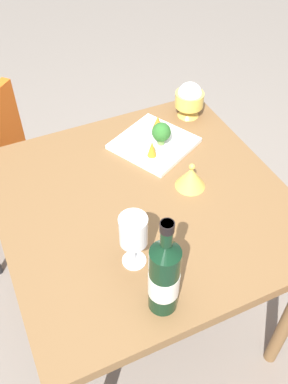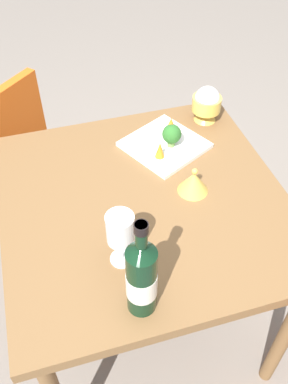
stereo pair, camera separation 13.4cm
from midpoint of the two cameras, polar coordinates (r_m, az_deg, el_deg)
The scene contains 11 objects.
ground_plane at distance 1.97m, azimuth 2.02°, elevation -16.15°, with size 8.00×8.00×0.00m, color gray.
dining_table at distance 1.42m, azimuth 2.69°, elevation -3.43°, with size 0.90×0.90×0.75m.
chair_near_window at distance 1.95m, azimuth -16.76°, elevation 5.28°, with size 0.57×0.57×0.85m.
wine_bottle at distance 1.03m, azimuth 3.47°, elevation -11.56°, with size 0.08×0.08×0.32m.
wine_glass at distance 1.10m, azimuth 0.27°, elevation -5.28°, with size 0.08×0.08×0.18m.
rice_bowl at distance 1.66m, azimuth 10.73°, elevation 11.50°, with size 0.11×0.11×0.14m.
rice_bowl_lid at distance 1.37m, azimuth 9.44°, elevation 1.21°, with size 0.10×0.10×0.09m.
serving_plate at distance 1.55m, azimuth 5.26°, elevation 6.21°, with size 0.34×0.34×0.02m.
broccoli_floret at distance 1.50m, azimuth 6.30°, elevation 7.56°, with size 0.07×0.07×0.09m.
carrot_garnish_left at distance 1.47m, azimuth 4.77°, elevation 5.54°, with size 0.03×0.03×0.06m.
carrot_garnish_right at distance 1.59m, azimuth 6.07°, elevation 8.91°, with size 0.04×0.04×0.06m.
Camera 2 is at (-0.90, 0.27, 1.73)m, focal length 39.79 mm.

